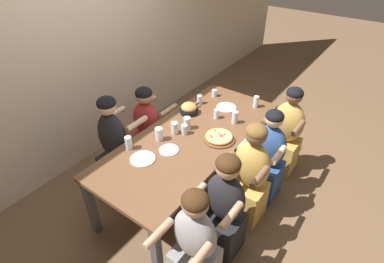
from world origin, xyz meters
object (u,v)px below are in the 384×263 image
Objects in this scene: pizza_board_main at (219,137)px; empty_plate_c at (226,107)px; drinking_glass_e at (184,129)px; diner_near_right at (286,135)px; drinking_glass_h at (216,115)px; empty_plate_a at (169,150)px; drinking_glass_g at (129,143)px; diner_far_midleft at (115,149)px; skillet_bowl at (189,109)px; drinking_glass_d at (199,100)px; diner_far_center at (148,131)px; empty_plate_b at (143,159)px; drinking_glass_a at (175,128)px; diner_near_left at (194,248)px; diner_near_center at (249,179)px; drinking_glass_c at (159,135)px; cocktail_glass_blue at (214,93)px; diner_near_midright at (267,159)px; drinking_glass_i at (235,118)px; drinking_glass_f at (256,102)px; diner_near_midleft at (224,211)px; drinking_glass_b at (187,123)px.

pizza_board_main is 1.39× the size of empty_plate_c.
diner_near_right is (0.95, -0.78, -0.29)m from drinking_glass_e.
empty_plate_a is at bearing 175.68° from drinking_glass_h.
drinking_glass_g is 0.43m from diner_far_midleft.
drinking_glass_g reaches higher than drinking_glass_e.
skillet_bowl is 2.68× the size of drinking_glass_d.
pizza_board_main is 1.00m from diner_far_center.
drinking_glass_a reaches higher than empty_plate_b.
drinking_glass_a reaches higher than empty_plate_c.
drinking_glass_h is (0.09, -0.32, -0.01)m from skillet_bowl.
diner_near_center is at bearing -90.00° from diner_near_left.
cocktail_glass_blue is at bearing 2.43° from drinking_glass_c.
diner_near_right reaches higher than diner_near_midright.
drinking_glass_i is at bearing -33.18° from drinking_glass_e.
diner_far_center is at bearing 93.96° from pizza_board_main.
skillet_bowl is 0.55m from drinking_glass_i.
drinking_glass_f is at bearing -0.42° from pizza_board_main.
diner_near_midleft is (-0.01, -1.39, -0.02)m from diner_far_midleft.
diner_near_midright is at bearing -113.04° from empty_plate_c.
drinking_glass_i reaches higher than empty_plate_c.
drinking_glass_d reaches higher than cocktail_glass_blue.
drinking_glass_c is (-0.95, 0.23, 0.06)m from empty_plate_c.
cocktail_glass_blue is (0.75, 0.54, 0.01)m from pizza_board_main.
diner_far_midleft reaches higher than diner_near_left.
drinking_glass_h is at bearing -144.82° from cocktail_glass_blue.
diner_near_midright is (0.87, -1.39, -0.05)m from diner_far_midleft.
drinking_glass_g is 1.46m from diner_near_midright.
diner_near_left is (-1.77, -0.97, -0.28)m from cocktail_glass_blue.
drinking_glass_a is 0.54m from drinking_glass_h.
diner_near_left is (-1.51, -1.01, -0.29)m from drinking_glass_d.
drinking_glass_g is 0.13× the size of diner_far_center.
cocktail_glass_blue is at bearing 35.69° from pizza_board_main.
drinking_glass_i reaches higher than drinking_glass_h.
drinking_glass_a is at bearing -22.98° from drinking_glass_g.
empty_plate_c is at bearing -59.42° from diner_near_midleft.
drinking_glass_f is 1.00× the size of drinking_glass_i.
drinking_glass_g is 0.12× the size of diner_near_left.
drinking_glass_d is at bearing 50.44° from pizza_board_main.
empty_plate_a is 0.30m from drinking_glass_a.
diner_near_right is at bearing -43.79° from drinking_glass_b.
drinking_glass_c is (0.32, 0.08, 0.06)m from empty_plate_b.
diner_near_left is (-1.39, -0.46, -0.30)m from drinking_glass_i.
diner_far_center reaches higher than empty_plate_a.
diner_near_midleft reaches higher than empty_plate_c.
diner_far_center is (0.11, 0.53, -0.32)m from drinking_glass_a.
drinking_glass_f is at bearing -65.30° from diner_near_center.
drinking_glass_d is 0.78× the size of drinking_glass_i.
diner_near_center reaches higher than diner_near_midleft.
drinking_glass_e reaches higher than empty_plate_c.
empty_plate_b is 0.66m from drinking_glass_b.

